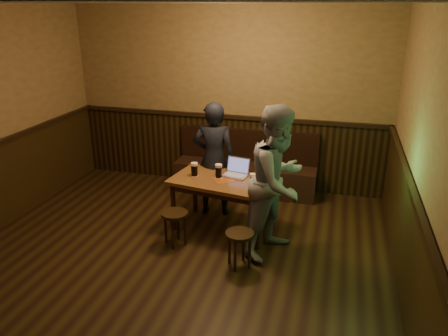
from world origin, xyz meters
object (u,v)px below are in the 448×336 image
pint_left (194,169)px  stool_left (175,219)px  pint_mid (219,171)px  pint_right (253,180)px  person_grey (278,182)px  stool_right (240,239)px  person_suit (214,159)px  bench (246,172)px  pub_table (224,186)px  laptop (236,171)px

pint_left → stool_left: bearing=-96.9°
pint_left → pint_mid: 0.32m
pint_mid → pint_right: pint_mid is taller
stool_left → person_grey: (1.21, 0.19, 0.54)m
stool_right → pint_right: size_ratio=2.56×
stool_right → person_grey: size_ratio=0.24×
stool_right → person_suit: size_ratio=0.27×
bench → person_grey: (0.74, -1.67, 0.58)m
pint_left → pint_right: bearing=-10.6°
pub_table → stool_right: 0.94m
bench → person_suit: bearing=-106.1°
stool_right → pint_right: bearing=90.0°
bench → pint_mid: bearing=-93.6°
stool_left → laptop: (0.59, 0.74, 0.41)m
bench → pint_left: bearing=-107.1°
pint_mid → stool_left: bearing=-123.1°
laptop → person_grey: (0.62, -0.55, 0.13)m
pint_right → laptop: bearing=131.2°
bench → pint_right: (0.40, -1.44, 0.47)m
pint_left → pint_right: (0.80, -0.15, -0.01)m
laptop → person_suit: bearing=157.2°
bench → pint_right: 1.57m
stool_left → person_grey: 1.34m
stool_left → person_suit: 1.10m
stool_right → laptop: bearing=105.8°
person_suit → bench: bearing=-112.6°
person_suit → stool_left: bearing=71.3°
stool_right → pint_mid: 1.08m
pint_left → pint_right: 0.82m
bench → stool_left: bench is taller
pint_right → person_grey: (0.34, -0.23, 0.11)m
pint_mid → bench: bearing=86.4°
pub_table → person_grey: person_grey is taller
pint_left → person_grey: size_ratio=0.10×
bench → stool_left: bearing=-104.1°
bench → pub_table: 1.35m
pint_right → pub_table: bearing=162.3°
bench → pint_right: bearing=-74.4°
pint_right → person_grey: size_ratio=0.09×
person_suit → pint_right: bearing=132.8°
pint_mid → laptop: 0.25m
stool_left → person_suit: (0.21, 0.98, 0.45)m
person_grey → pub_table: bearing=88.9°
laptop → person_suit: size_ratio=0.22×
bench → stool_left: (-0.47, -1.86, 0.04)m
stool_left → stool_right: size_ratio=1.01×
stool_right → pint_left: bearing=133.9°
pint_left → laptop: laptop is taller
stool_left → person_grey: person_grey is taller
stool_right → person_grey: bearing=53.6°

